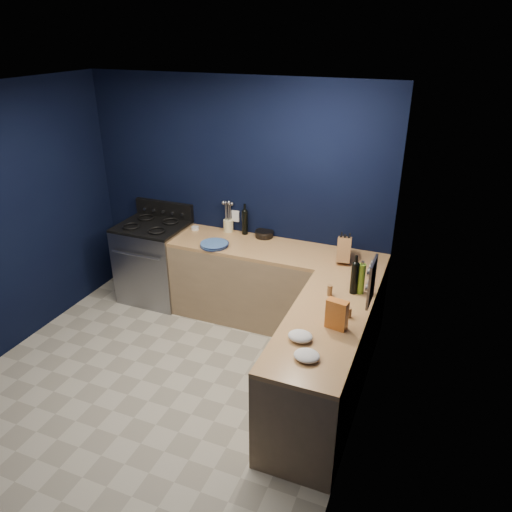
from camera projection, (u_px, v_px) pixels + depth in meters
The scene contains 27 objects.
floor at pixel (161, 387), 4.53m from camera, with size 3.50×3.50×0.02m, color #AEA998.
ceiling at pixel (130, 93), 3.40m from camera, with size 3.50×3.50×0.02m, color silver.
wall_back at pixel (236, 197), 5.44m from camera, with size 3.50×0.02×2.60m, color black.
wall_right at pixel (363, 302), 3.37m from camera, with size 0.02×3.50×2.60m, color black.
cab_back at pixel (275, 288), 5.34m from camera, with size 2.30×0.63×0.86m, color #937755.
top_back at pixel (276, 251), 5.14m from camera, with size 2.30×0.63×0.04m, color brown.
cab_right at pixel (321, 368), 4.09m from camera, with size 0.63×1.67×0.86m, color #937755.
top_right at pixel (325, 323), 3.90m from camera, with size 0.63×1.67×0.04m, color brown.
gas_range at pixel (155, 263), 5.83m from camera, with size 0.76×0.66×0.92m, color gray.
oven_door at pixel (140, 275), 5.57m from camera, with size 0.59×0.02×0.42m, color black.
cooktop at pixel (151, 226), 5.62m from camera, with size 0.76×0.66×0.03m, color black.
backguard at pixel (164, 209), 5.83m from camera, with size 0.76×0.06×0.20m, color black.
spice_panel at pixel (372, 282), 3.89m from camera, with size 0.02×0.28×0.38m, color gray.
wall_outlet at pixel (235, 216), 5.51m from camera, with size 0.09×0.02×0.13m, color white.
plate_stack at pixel (214, 245), 5.19m from camera, with size 0.30×0.30×0.04m, color #3A679C.
ramekin at pixel (195, 228), 5.61m from camera, with size 0.09×0.09×0.03m, color white.
utensil_crock at pixel (228, 226), 5.54m from camera, with size 0.11×0.11×0.14m, color beige.
wine_bottle_back at pixel (245, 223), 5.45m from camera, with size 0.07×0.07×0.28m, color black.
lemon_basket at pixel (264, 234), 5.41m from camera, with size 0.20×0.20×0.08m, color black.
knife_block at pixel (344, 249), 4.83m from camera, with size 0.13×0.22×0.24m, color brown.
wine_bottle_right at pixel (355, 279), 4.23m from camera, with size 0.07×0.07×0.28m, color black.
oil_bottle at pixel (361, 279), 4.23m from camera, with size 0.06×0.06×0.28m, color #71A322.
spice_jar_near at pixel (330, 290), 4.23m from camera, with size 0.05×0.05×0.10m, color olive.
spice_jar_far at pixel (349, 313), 3.92m from camera, with size 0.04×0.04×0.09m, color olive.
crouton_bag at pixel (337, 314), 3.75m from camera, with size 0.17×0.08×0.24m, color #B73515.
towel_front at pixel (300, 336), 3.64m from camera, with size 0.19×0.16×0.07m, color white.
towel_end at pixel (307, 356), 3.43m from camera, with size 0.19×0.17×0.06m, color white.
Camera 1 is at (2.15, -2.97, 3.04)m, focal length 34.05 mm.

